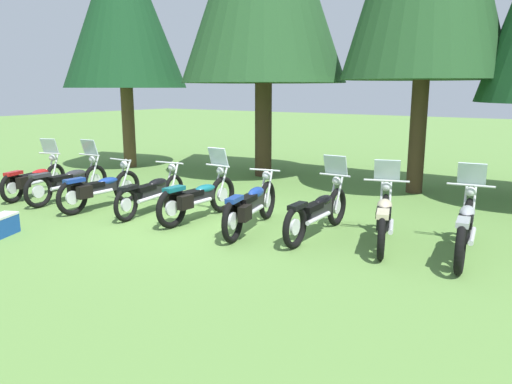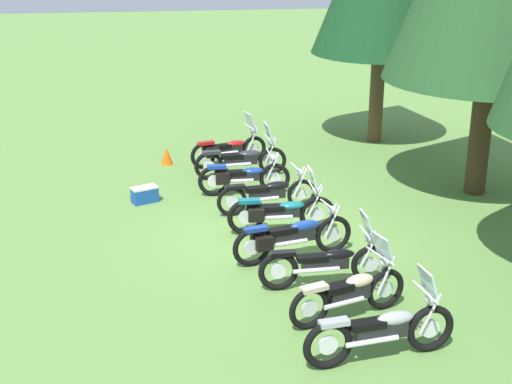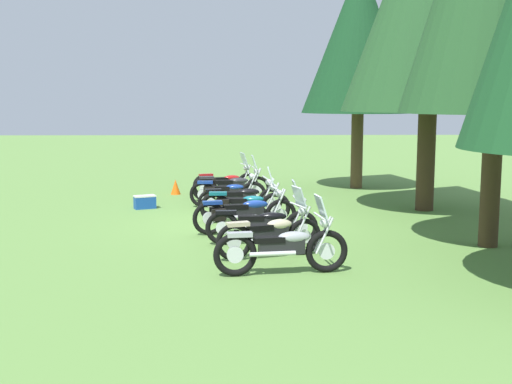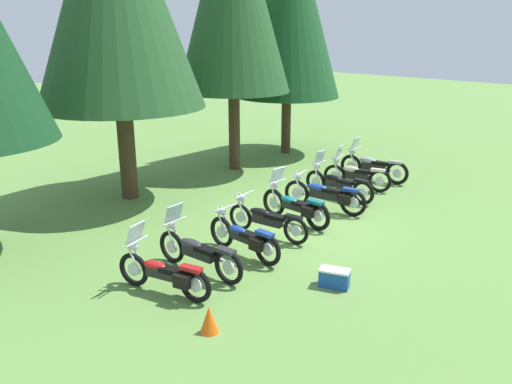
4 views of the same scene
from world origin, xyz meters
The scene contains 12 objects.
ground_plane centered at (0.00, 0.00, 0.00)m, with size 80.00×80.00×0.00m, color #608C42.
motorcycle_0 centered at (-4.73, -0.61, 0.45)m, with size 0.87×2.09×1.36m.
motorcycle_1 centered at (-3.69, -0.35, 0.47)m, with size 0.66×2.37×1.37m.
motorcycle_2 centered at (-2.44, -0.50, 0.45)m, with size 0.68×2.19×1.02m.
motorcycle_3 centered at (-1.26, -0.07, 0.44)m, with size 0.72×2.29×0.99m.
motorcycle_4 centered at (-0.06, -0.01, 0.47)m, with size 0.61×2.27×1.39m.
motorcycle_5 centered at (1.24, -0.02, 0.47)m, with size 0.86×2.42×1.03m.
motorcycle_6 centered at (2.42, 0.40, 0.46)m, with size 0.61×2.40×1.37m.
motorcycle_7 centered at (3.57, 0.52, 0.48)m, with size 0.95×2.11×1.37m.
motorcycle_8 centered at (4.82, 0.67, 0.49)m, with size 0.74×2.41×1.40m.
picnic_cooler centered at (-2.24, -2.80, 0.19)m, with size 0.52×0.67×0.38m.
traffic_cone centered at (-5.03, -2.21, 0.24)m, with size 0.32×0.32×0.48m, color #EA590F.
Camera 2 is at (14.00, -2.51, 6.17)m, focal length 52.23 mm.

